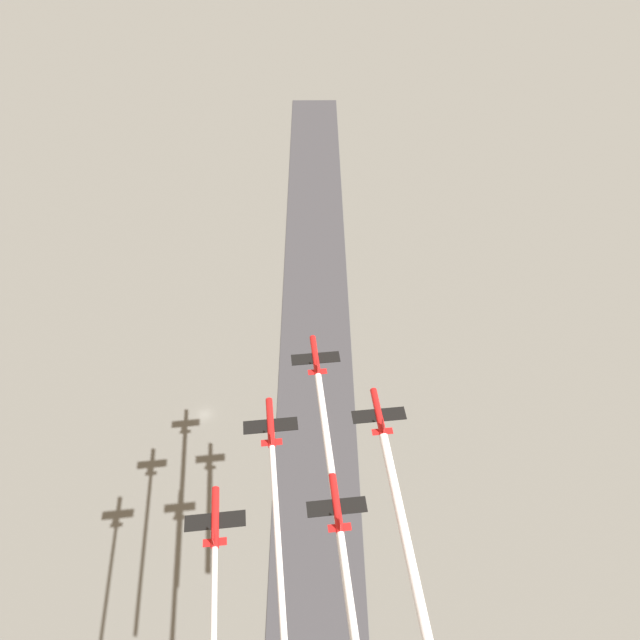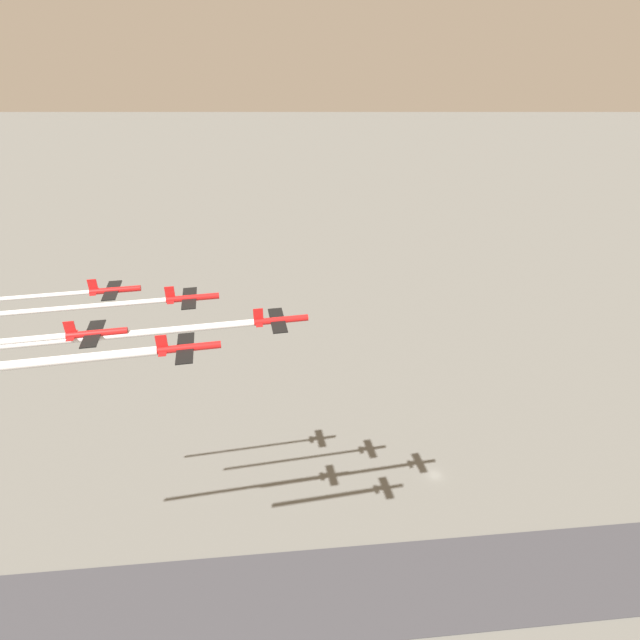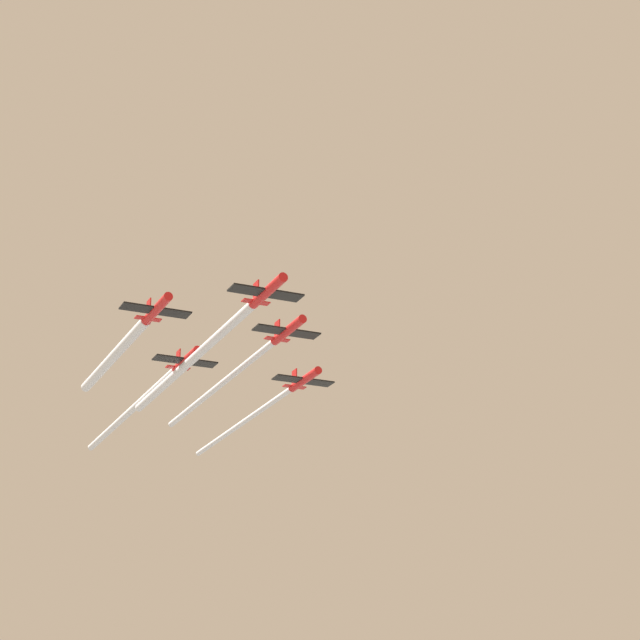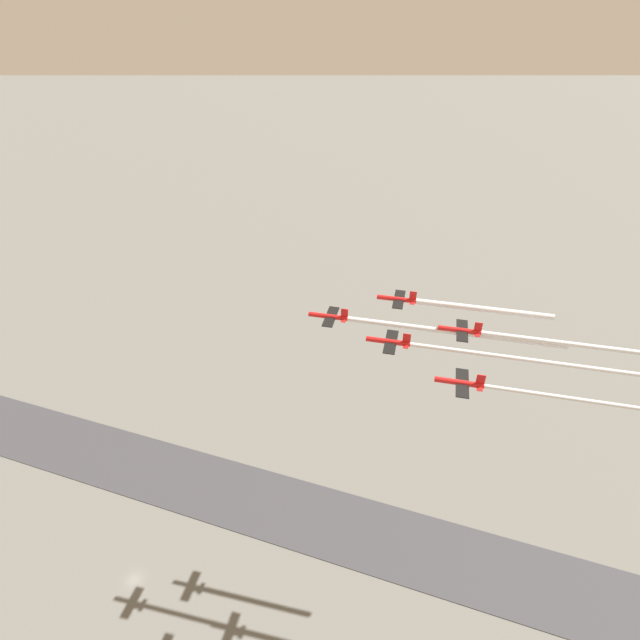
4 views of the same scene
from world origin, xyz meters
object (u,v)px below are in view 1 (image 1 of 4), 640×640
jet_4 (337,505)px  jet_1 (270,424)px  jet_2 (379,414)px  jet_0 (315,357)px  jet_3 (215,519)px

jet_4 → jet_1: bearing=120.5°
jet_2 → jet_0: bearing=120.5°
jet_1 → jet_2: (-9.34, 14.78, 0.23)m
jet_1 → jet_4: size_ratio=1.00×
jet_0 → jet_4: bearing=-90.0°
jet_0 → jet_1: bearing=-120.5°
jet_0 → jet_2: 17.31m
jet_4 → jet_2: bearing=59.5°
jet_3 → jet_4: bearing=0.0°
jet_3 → jet_4: jet_4 is taller
jet_1 → jet_3: bearing=-120.5°
jet_0 → jet_4: 29.72m
jet_3 → jet_4: 17.49m
jet_2 → jet_3: (26.57, -14.23, -1.43)m
jet_2 → jet_4: (17.23, 0.55, -0.89)m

